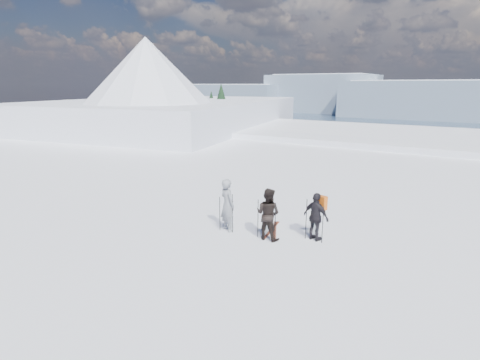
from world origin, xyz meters
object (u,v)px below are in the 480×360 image
at_px(skier_grey, 227,205).
at_px(skier_pack, 316,217).
at_px(skier_dark, 268,214).
at_px(skis_loose, 273,230).

bearing_deg(skier_grey, skier_pack, -139.83).
height_order(skier_dark, skis_loose, skier_dark).
xyz_separation_m(skier_grey, skier_pack, (2.88, 0.75, -0.12)).
bearing_deg(skier_pack, skier_dark, 44.15).
height_order(skier_grey, skier_dark, skier_grey).
height_order(skier_dark, skier_pack, skier_dark).
bearing_deg(skier_dark, skier_pack, -151.03).
bearing_deg(skis_loose, skier_dark, -78.40).
height_order(skier_pack, skis_loose, skier_pack).
distance_m(skier_grey, skier_pack, 2.98).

